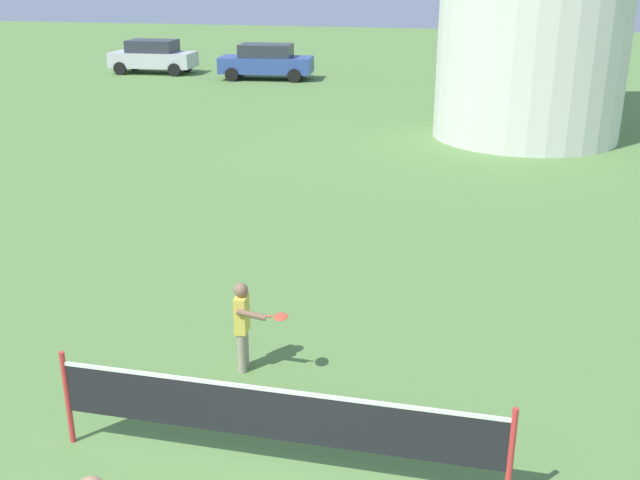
{
  "coord_description": "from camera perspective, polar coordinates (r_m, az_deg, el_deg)",
  "views": [
    {
      "loc": [
        1.89,
        -3.81,
        4.89
      ],
      "look_at": [
        -0.01,
        4.27,
        1.82
      ],
      "focal_mm": 41.87,
      "sensor_mm": 36.0,
      "label": 1
    }
  ],
  "objects": [
    {
      "name": "tennis_net",
      "position": [
        7.63,
        -3.53,
        -13.21
      ],
      "size": [
        4.66,
        0.06,
        1.1
      ],
      "color": "red",
      "rests_on": "ground_plane"
    },
    {
      "name": "parked_car_silver",
      "position": [
        37.54,
        -12.64,
        13.56
      ],
      "size": [
        4.05,
        2.05,
        1.56
      ],
      "color": "silver",
      "rests_on": "ground_plane"
    },
    {
      "name": "parked_car_blue",
      "position": [
        34.76,
        -4.14,
        13.48
      ],
      "size": [
        4.31,
        2.23,
        1.56
      ],
      "color": "#334C99",
      "rests_on": "ground_plane"
    },
    {
      "name": "player_far",
      "position": [
        9.46,
        -5.83,
        -6.22
      ],
      "size": [
        0.73,
        0.45,
        1.21
      ],
      "color": "#9E937F",
      "rests_on": "ground_plane"
    }
  ]
}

